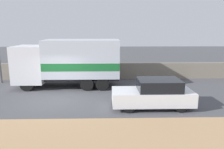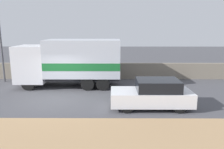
{
  "view_description": "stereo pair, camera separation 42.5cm",
  "coord_description": "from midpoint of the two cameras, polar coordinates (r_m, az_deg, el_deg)",
  "views": [
    {
      "loc": [
        2.89,
        -12.06,
        4.0
      ],
      "look_at": [
        3.23,
        0.92,
        1.31
      ],
      "focal_mm": 35.0,
      "sensor_mm": 36.0,
      "label": 1
    },
    {
      "loc": [
        3.31,
        -12.07,
        4.0
      ],
      "look_at": [
        3.23,
        0.92,
        1.31
      ],
      "focal_mm": 35.0,
      "sensor_mm": 36.0,
      "label": 2
    }
  ],
  "objects": [
    {
      "name": "car_hatchback",
      "position": [
        11.51,
        9.82,
        -4.97
      ],
      "size": [
        4.13,
        1.75,
        1.49
      ],
      "rotation": [
        0.0,
        0.0,
        3.14
      ],
      "color": "silver",
      "rests_on": "ground_plane"
    },
    {
      "name": "box_truck",
      "position": [
        15.56,
        -11.66,
        3.4
      ],
      "size": [
        7.14,
        2.52,
        3.31
      ],
      "rotation": [
        0.0,
        0.0,
        3.14
      ],
      "color": "silver",
      "rests_on": "ground_plane"
    },
    {
      "name": "stone_wall_backdrop",
      "position": [
        18.2,
        -11.3,
        0.87
      ],
      "size": [
        60.0,
        0.35,
        1.3
      ],
      "color": "gray",
      "rests_on": "ground_plane"
    },
    {
      "name": "ground_plane",
      "position": [
        13.09,
        -15.25,
        -6.52
      ],
      "size": [
        80.0,
        80.0,
        0.0
      ],
      "primitive_type": "plane",
      "color": "#47474C"
    }
  ]
}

